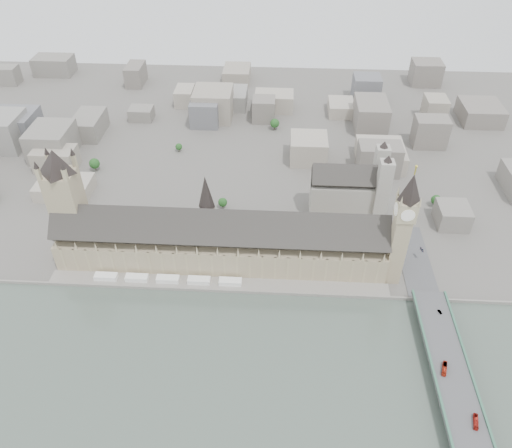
# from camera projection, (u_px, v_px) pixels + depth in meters

# --- Properties ---
(ground) EXTENTS (900.00, 900.00, 0.00)m
(ground) POSITION_uv_depth(u_px,v_px,m) (219.00, 278.00, 402.76)
(ground) COLOR #595651
(ground) RESTS_ON ground
(embankment_wall) EXTENTS (600.00, 1.50, 3.00)m
(embankment_wall) POSITION_uv_depth(u_px,v_px,m) (217.00, 291.00, 390.16)
(embankment_wall) COLOR gray
(embankment_wall) RESTS_ON ground
(river_terrace) EXTENTS (270.00, 15.00, 2.00)m
(river_terrace) POSITION_uv_depth(u_px,v_px,m) (218.00, 284.00, 396.30)
(river_terrace) COLOR gray
(river_terrace) RESTS_ON ground
(terrace_tents) EXTENTS (118.00, 7.00, 4.00)m
(terrace_tents) POSITION_uv_depth(u_px,v_px,m) (168.00, 279.00, 396.61)
(terrace_tents) COLOR white
(terrace_tents) RESTS_ON river_terrace
(palace_of_westminster) EXTENTS (265.00, 40.73, 55.44)m
(palace_of_westminster) POSITION_uv_depth(u_px,v_px,m) (220.00, 241.00, 403.84)
(palace_of_westminster) COLOR tan
(palace_of_westminster) RESTS_ON ground
(elizabeth_tower) EXTENTS (17.00, 17.00, 107.50)m
(elizabeth_tower) POSITION_uv_depth(u_px,v_px,m) (403.00, 222.00, 366.34)
(elizabeth_tower) COLOR tan
(elizabeth_tower) RESTS_ON ground
(victoria_tower) EXTENTS (30.00, 30.00, 100.00)m
(victoria_tower) POSITION_uv_depth(u_px,v_px,m) (66.00, 199.00, 393.84)
(victoria_tower) COLOR tan
(victoria_tower) RESTS_ON ground
(central_tower) EXTENTS (13.00, 13.00, 48.00)m
(central_tower) POSITION_uv_depth(u_px,v_px,m) (207.00, 201.00, 387.10)
(central_tower) COLOR tan
(central_tower) RESTS_ON ground
(westminster_bridge) EXTENTS (25.00, 325.00, 10.25)m
(westminster_bridge) POSITION_uv_depth(u_px,v_px,m) (451.00, 379.00, 324.23)
(westminster_bridge) COLOR #474749
(westminster_bridge) RESTS_ON ground
(bridge_parapets) EXTENTS (25.00, 235.00, 1.15)m
(bridge_parapets) POSITION_uv_depth(u_px,v_px,m) (472.00, 440.00, 286.05)
(bridge_parapets) COLOR #3C6D55
(bridge_parapets) RESTS_ON westminster_bridge
(westminster_abbey) EXTENTS (68.00, 36.00, 64.00)m
(westminster_abbey) POSITION_uv_depth(u_px,v_px,m) (350.00, 190.00, 455.91)
(westminster_abbey) COLOR gray
(westminster_abbey) RESTS_ON ground
(city_skyline_inland) EXTENTS (720.00, 360.00, 38.00)m
(city_skyline_inland) POSITION_uv_depth(u_px,v_px,m) (242.00, 118.00, 581.35)
(city_skyline_inland) COLOR gray
(city_skyline_inland) RESTS_ON ground
(park_trees) EXTENTS (110.00, 30.00, 15.00)m
(park_trees) POSITION_uv_depth(u_px,v_px,m) (215.00, 224.00, 445.16)
(park_trees) COLOR #1D4C1B
(park_trees) RESTS_ON ground
(red_bus_north) EXTENTS (5.82, 11.50, 3.13)m
(red_bus_north) POSITION_uv_depth(u_px,v_px,m) (444.00, 368.00, 322.45)
(red_bus_north) COLOR red
(red_bus_north) RESTS_ON westminster_bridge
(red_bus_south) EXTENTS (4.80, 10.66, 2.89)m
(red_bus_south) POSITION_uv_depth(u_px,v_px,m) (476.00, 422.00, 293.92)
(red_bus_south) COLOR #A61C14
(red_bus_south) RESTS_ON westminster_bridge
(car_silver) EXTENTS (2.90, 4.28, 1.33)m
(car_silver) POSITION_uv_depth(u_px,v_px,m) (440.00, 312.00, 360.97)
(car_silver) COLOR gray
(car_silver) RESTS_ON westminster_bridge
(car_approach) EXTENTS (3.26, 5.50, 1.49)m
(car_approach) POSITION_uv_depth(u_px,v_px,m) (422.00, 250.00, 413.46)
(car_approach) COLOR gray
(car_approach) RESTS_ON westminster_bridge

